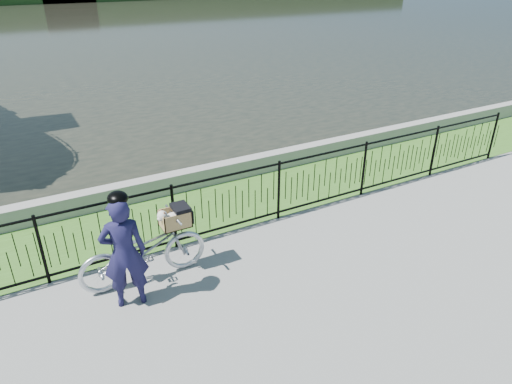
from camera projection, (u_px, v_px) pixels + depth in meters
ground at (277, 280)px, 6.86m from camera, size 120.00×120.00×0.00m
grass_strip at (208, 207)px, 8.89m from camera, size 60.00×2.00×0.01m
water at (38, 30)px, 32.65m from camera, size 120.00×120.00×0.00m
quay_wall at (188, 179)px, 9.58m from camera, size 60.00×0.30×0.40m
fence at (229, 203)px, 7.85m from camera, size 14.00×0.06×1.15m
bicycle_rig at (144, 250)px, 6.67m from camera, size 1.90×0.66×1.11m
cyclist at (124, 252)px, 6.04m from camera, size 0.66×0.50×1.72m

